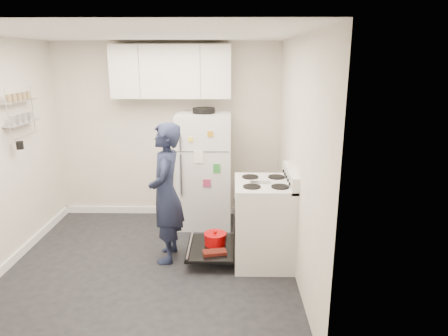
{
  "coord_description": "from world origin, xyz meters",
  "views": [
    {
      "loc": [
        0.89,
        -4.06,
        2.27
      ],
      "look_at": [
        0.82,
        0.37,
        1.05
      ],
      "focal_mm": 32.0,
      "sensor_mm": 36.0,
      "label": 1
    }
  ],
  "objects_px": {
    "open_oven_door": "(213,244)",
    "person": "(166,193)",
    "refrigerator": "(205,169)",
    "electric_range": "(262,223)"
  },
  "relations": [
    {
      "from": "open_oven_door",
      "to": "person",
      "type": "distance_m",
      "value": 0.81
    },
    {
      "from": "refrigerator",
      "to": "person",
      "type": "relative_size",
      "value": 1.02
    },
    {
      "from": "electric_range",
      "to": "refrigerator",
      "type": "distance_m",
      "value": 1.36
    },
    {
      "from": "electric_range",
      "to": "person",
      "type": "xyz_separation_m",
      "value": [
        -1.09,
        0.03,
        0.33
      ]
    },
    {
      "from": "open_oven_door",
      "to": "refrigerator",
      "type": "xyz_separation_m",
      "value": [
        -0.15,
        1.07,
        0.61
      ]
    },
    {
      "from": "electric_range",
      "to": "open_oven_door",
      "type": "xyz_separation_m",
      "value": [
        -0.57,
        0.03,
        -0.29
      ]
    },
    {
      "from": "open_oven_door",
      "to": "person",
      "type": "xyz_separation_m",
      "value": [
        -0.52,
        0.0,
        0.62
      ]
    },
    {
      "from": "refrigerator",
      "to": "person",
      "type": "height_order",
      "value": "refrigerator"
    },
    {
      "from": "open_oven_door",
      "to": "refrigerator",
      "type": "distance_m",
      "value": 1.24
    },
    {
      "from": "open_oven_door",
      "to": "refrigerator",
      "type": "relative_size",
      "value": 0.43
    }
  ]
}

